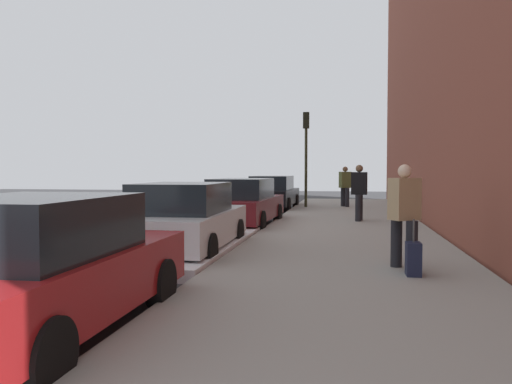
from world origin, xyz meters
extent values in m
plane|color=#333335|center=(0.00, 0.00, 0.00)|extent=(56.00, 56.00, 0.00)
cube|color=gray|center=(0.00, -3.30, 0.07)|extent=(28.00, 4.60, 0.15)
cube|color=gold|center=(0.00, 3.20, 0.00)|extent=(28.00, 0.14, 0.01)
cube|color=white|center=(-4.82, -0.70, 0.11)|extent=(6.21, 0.56, 0.22)
cylinder|color=black|center=(-9.36, 0.72, 0.32)|extent=(0.64, 0.22, 0.64)
cylinder|color=black|center=(-9.35, -0.96, 0.32)|extent=(0.64, 0.22, 0.64)
cylinder|color=black|center=(-11.98, -0.98, 0.32)|extent=(0.64, 0.22, 0.64)
cube|color=maroon|center=(-10.67, -0.13, 0.59)|extent=(4.26, 1.83, 0.64)
cube|color=black|center=(-10.88, -0.13, 1.21)|extent=(2.22, 1.62, 0.60)
cylinder|color=black|center=(-3.88, 0.88, 0.32)|extent=(0.64, 0.23, 0.64)
cylinder|color=black|center=(-3.85, -0.80, 0.32)|extent=(0.64, 0.23, 0.64)
cylinder|color=black|center=(-6.58, 0.84, 0.32)|extent=(0.64, 0.23, 0.64)
cylinder|color=black|center=(-6.56, -0.84, 0.32)|extent=(0.64, 0.23, 0.64)
cube|color=white|center=(-5.22, 0.02, 0.59)|extent=(4.39, 1.86, 0.64)
cube|color=black|center=(-5.44, 0.02, 1.21)|extent=(2.29, 1.63, 0.60)
cylinder|color=black|center=(1.70, 0.65, 0.32)|extent=(0.65, 0.24, 0.64)
cylinder|color=black|center=(1.64, -1.03, 0.32)|extent=(0.65, 0.24, 0.64)
cylinder|color=black|center=(-1.26, 0.75, 0.32)|extent=(0.65, 0.24, 0.64)
cylinder|color=black|center=(-1.32, -0.93, 0.32)|extent=(0.65, 0.24, 0.64)
cube|color=maroon|center=(0.19, -0.14, 0.59)|extent=(4.84, 1.95, 0.64)
cube|color=black|center=(-0.05, -0.13, 1.21)|extent=(2.54, 1.68, 0.60)
cylinder|color=black|center=(8.67, 0.71, 0.32)|extent=(0.65, 0.24, 0.64)
cylinder|color=black|center=(8.63, -0.97, 0.32)|extent=(0.65, 0.24, 0.64)
cylinder|color=black|center=(5.78, 0.78, 0.32)|extent=(0.65, 0.24, 0.64)
cylinder|color=black|center=(5.74, -0.90, 0.32)|extent=(0.65, 0.24, 0.64)
cube|color=black|center=(7.21, -0.09, 0.59)|extent=(4.71, 1.92, 0.64)
cube|color=black|center=(6.97, -0.09, 1.21)|extent=(2.47, 1.66, 0.60)
cylinder|color=black|center=(7.61, -3.34, 0.57)|extent=(0.20, 0.20, 0.83)
cylinder|color=black|center=(7.95, -3.16, 0.57)|extent=(0.20, 0.20, 0.83)
cube|color=brown|center=(7.78, -3.25, 1.34)|extent=(0.49, 0.56, 0.71)
sphere|color=brown|center=(7.78, -3.25, 1.81)|extent=(0.23, 0.23, 0.23)
cylinder|color=black|center=(1.49, -3.73, 0.57)|extent=(0.20, 0.20, 0.84)
cylinder|color=black|center=(1.10, -3.68, 0.57)|extent=(0.20, 0.20, 0.84)
cube|color=black|center=(1.30, -3.70, 1.35)|extent=(0.37, 0.52, 0.72)
sphere|color=brown|center=(1.30, -3.70, 1.82)|extent=(0.23, 0.23, 0.23)
cylinder|color=black|center=(-6.99, -4.34, 0.55)|extent=(0.19, 0.19, 0.81)
cylinder|color=black|center=(-6.68, -4.13, 0.55)|extent=(0.19, 0.19, 0.81)
cube|color=tan|center=(-6.83, -4.23, 1.30)|extent=(0.50, 0.55, 0.69)
sphere|color=beige|center=(-6.83, -4.23, 1.76)|extent=(0.22, 0.22, 0.22)
cylinder|color=#2D2D19|center=(7.28, -1.55, 1.87)|extent=(0.12, 0.12, 3.45)
cube|color=black|center=(7.28, -1.55, 3.95)|extent=(0.26, 0.26, 0.70)
sphere|color=red|center=(7.43, -1.55, 4.16)|extent=(0.14, 0.14, 0.14)
sphere|color=orange|center=(7.43, -1.55, 3.94)|extent=(0.14, 0.14, 0.14)
sphere|color=green|center=(7.43, -1.55, 3.72)|extent=(0.14, 0.14, 0.14)
cube|color=#191E38|center=(-7.38, -4.32, 0.41)|extent=(0.34, 0.22, 0.51)
cylinder|color=#4C4C4C|center=(-7.38, -4.32, 0.84)|extent=(0.03, 0.03, 0.36)
camera|label=1|loc=(-15.67, -3.29, 1.78)|focal=36.61mm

